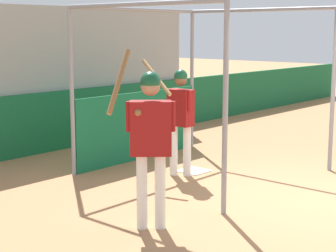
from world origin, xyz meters
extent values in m
plane|color=#A8754C|center=(0.00, 0.00, 0.00)|extent=(60.00, 60.00, 0.00)
cube|color=#196038|center=(0.00, 5.48, 0.58)|extent=(24.00, 0.12, 1.17)
cube|color=#9E9E99|center=(0.00, 7.14, 1.41)|extent=(7.05, 3.20, 2.82)
cube|color=navy|center=(-1.10, 5.94, 1.22)|extent=(0.45, 0.40, 0.10)
cube|color=navy|center=(-1.10, 6.12, 1.45)|extent=(0.45, 0.06, 0.40)
cube|color=navy|center=(-0.55, 5.94, 1.22)|extent=(0.45, 0.40, 0.10)
cube|color=navy|center=(-0.55, 6.12, 1.45)|extent=(0.45, 0.06, 0.40)
cube|color=navy|center=(0.00, 5.94, 1.22)|extent=(0.45, 0.40, 0.10)
cube|color=navy|center=(0.00, 6.12, 1.45)|extent=(0.45, 0.06, 0.40)
cube|color=navy|center=(0.55, 5.94, 1.22)|extent=(0.45, 0.40, 0.10)
cube|color=navy|center=(0.55, 6.12, 1.45)|extent=(0.45, 0.06, 0.40)
cube|color=navy|center=(1.10, 5.94, 1.22)|extent=(0.45, 0.40, 0.10)
cube|color=navy|center=(1.10, 6.12, 1.45)|extent=(0.45, 0.06, 0.40)
cube|color=navy|center=(1.65, 5.94, 1.22)|extent=(0.45, 0.40, 0.10)
cube|color=navy|center=(1.65, 6.12, 1.45)|extent=(0.45, 0.06, 0.40)
cube|color=navy|center=(2.20, 5.94, 1.22)|extent=(0.45, 0.40, 0.10)
cube|color=navy|center=(2.20, 6.12, 1.45)|extent=(0.45, 0.06, 0.40)
cube|color=navy|center=(2.75, 5.94, 1.22)|extent=(0.45, 0.40, 0.10)
cube|color=navy|center=(2.75, 6.12, 1.45)|extent=(0.45, 0.06, 0.40)
cube|color=navy|center=(-0.55, 6.74, 1.62)|extent=(0.45, 0.40, 0.10)
cube|color=navy|center=(-0.55, 6.92, 1.85)|extent=(0.45, 0.06, 0.40)
cube|color=navy|center=(0.00, 6.74, 1.62)|extent=(0.45, 0.40, 0.10)
cube|color=navy|center=(0.00, 6.92, 1.85)|extent=(0.45, 0.06, 0.40)
cube|color=navy|center=(0.55, 6.74, 1.62)|extent=(0.45, 0.40, 0.10)
cube|color=navy|center=(0.55, 6.92, 1.85)|extent=(0.45, 0.06, 0.40)
cube|color=navy|center=(1.10, 6.74, 1.62)|extent=(0.45, 0.40, 0.10)
cube|color=navy|center=(1.10, 6.92, 1.85)|extent=(0.45, 0.06, 0.40)
cube|color=navy|center=(1.65, 6.74, 1.62)|extent=(0.45, 0.40, 0.10)
cube|color=navy|center=(1.65, 6.92, 1.85)|extent=(0.45, 0.06, 0.40)
cube|color=navy|center=(2.20, 6.74, 1.62)|extent=(0.45, 0.40, 0.10)
cube|color=navy|center=(2.20, 6.92, 1.85)|extent=(0.45, 0.06, 0.40)
cube|color=navy|center=(2.75, 6.74, 1.62)|extent=(0.45, 0.40, 0.10)
cube|color=navy|center=(2.75, 6.92, 1.85)|extent=(0.45, 0.06, 0.40)
cube|color=navy|center=(0.00, 7.54, 2.02)|extent=(0.45, 0.40, 0.10)
cube|color=navy|center=(0.00, 7.72, 2.25)|extent=(0.45, 0.06, 0.40)
cube|color=navy|center=(0.55, 7.54, 2.02)|extent=(0.45, 0.40, 0.10)
cube|color=navy|center=(0.55, 7.72, 2.25)|extent=(0.45, 0.06, 0.40)
cube|color=navy|center=(1.10, 7.54, 2.02)|extent=(0.45, 0.40, 0.10)
cube|color=navy|center=(1.10, 7.72, 2.25)|extent=(0.45, 0.06, 0.40)
cube|color=navy|center=(1.65, 7.54, 2.02)|extent=(0.45, 0.40, 0.10)
cube|color=navy|center=(1.65, 7.72, 2.25)|extent=(0.45, 0.06, 0.40)
cube|color=navy|center=(2.20, 7.54, 2.02)|extent=(0.45, 0.40, 0.10)
cube|color=navy|center=(2.20, 7.72, 2.25)|extent=(0.45, 0.06, 0.40)
cube|color=navy|center=(2.75, 7.54, 2.02)|extent=(0.45, 0.40, 0.10)
cube|color=navy|center=(2.75, 7.72, 2.25)|extent=(0.45, 0.06, 0.40)
cube|color=navy|center=(0.55, 8.34, 2.42)|extent=(0.45, 0.40, 0.10)
cube|color=navy|center=(0.55, 8.52, 2.65)|extent=(0.45, 0.06, 0.40)
cube|color=navy|center=(1.10, 8.34, 2.42)|extent=(0.45, 0.40, 0.10)
cube|color=navy|center=(1.10, 8.52, 2.65)|extent=(0.45, 0.06, 0.40)
cube|color=navy|center=(1.65, 8.34, 2.42)|extent=(0.45, 0.40, 0.10)
cube|color=navy|center=(1.65, 8.52, 2.65)|extent=(0.45, 0.06, 0.40)
cube|color=navy|center=(2.20, 8.34, 2.42)|extent=(0.45, 0.40, 0.10)
cube|color=navy|center=(2.20, 8.52, 2.65)|extent=(0.45, 0.06, 0.40)
cube|color=navy|center=(2.75, 8.34, 2.42)|extent=(0.45, 0.40, 0.10)
cube|color=navy|center=(2.75, 8.52, 2.65)|extent=(0.45, 0.06, 0.40)
cylinder|color=gray|center=(-1.34, 0.67, 1.36)|extent=(0.07, 0.07, 2.71)
cylinder|color=gray|center=(1.73, 0.67, 1.36)|extent=(0.07, 0.07, 2.71)
cylinder|color=gray|center=(-1.34, 3.69, 1.36)|extent=(0.07, 0.07, 2.71)
cylinder|color=gray|center=(1.73, 3.69, 1.36)|extent=(0.07, 0.07, 2.71)
cylinder|color=gray|center=(-1.34, 2.18, 2.71)|extent=(0.06, 3.02, 0.06)
cylinder|color=gray|center=(1.73, 2.18, 2.71)|extent=(0.06, 3.02, 0.06)
cylinder|color=gray|center=(0.19, 3.69, 2.71)|extent=(3.07, 0.06, 0.06)
cube|color=#14663D|center=(0.19, 3.67, 0.62)|extent=(3.00, 0.03, 1.25)
cube|color=white|center=(0.14, 2.35, 0.01)|extent=(0.44, 0.44, 0.02)
cylinder|color=white|center=(-0.15, 2.26, 0.41)|extent=(0.13, 0.13, 0.83)
cylinder|color=white|center=(-0.27, 2.45, 0.41)|extent=(0.13, 0.13, 0.83)
cube|color=maroon|center=(-0.21, 2.35, 1.12)|extent=(0.23, 0.42, 0.59)
sphere|color=brown|center=(-0.21, 2.35, 1.58)|extent=(0.21, 0.21, 0.21)
sphere|color=#144C2D|center=(-0.21, 2.35, 1.63)|extent=(0.22, 0.22, 0.22)
cylinder|color=maroon|center=(-0.26, 2.14, 1.26)|extent=(0.07, 0.07, 0.32)
cylinder|color=maroon|center=(-0.25, 2.57, 1.26)|extent=(0.07, 0.07, 0.32)
cylinder|color=#AD7F4C|center=(-0.51, 2.61, 1.62)|extent=(0.20, 0.75, 0.55)
sphere|color=#AD7F4C|center=(-0.16, 2.54, 1.37)|extent=(0.08, 0.08, 0.08)
cylinder|color=white|center=(-2.28, 0.93, 0.45)|extent=(0.18, 0.18, 0.90)
cylinder|color=white|center=(-2.43, 1.09, 0.45)|extent=(0.18, 0.18, 0.90)
cube|color=maroon|center=(-2.35, 1.01, 1.22)|extent=(0.49, 0.50, 0.64)
sphere|color=#A37556|center=(-2.35, 1.01, 1.72)|extent=(0.23, 0.23, 0.23)
sphere|color=#144C2D|center=(-2.35, 1.01, 1.77)|extent=(0.24, 0.24, 0.24)
cylinder|color=maroon|center=(-2.21, 0.80, 1.37)|extent=(0.10, 0.10, 0.35)
cylinder|color=maroon|center=(-2.55, 1.17, 1.37)|extent=(0.10, 0.10, 0.35)
cylinder|color=brown|center=(-2.60, 1.28, 1.77)|extent=(0.53, 0.22, 0.73)
sphere|color=brown|center=(-2.52, 1.05, 1.42)|extent=(0.08, 0.08, 0.08)
camera|label=1|loc=(-7.06, -3.40, 2.35)|focal=60.00mm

